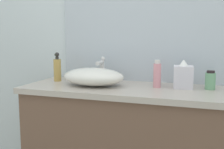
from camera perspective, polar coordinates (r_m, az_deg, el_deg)
The scene contains 8 objects.
bathroom_wall_rear at distance 2.00m, azimuth 8.04°, elevation 11.83°, with size 6.00×0.06×2.60m, color silver.
wall_mirror_panel at distance 1.97m, azimuth 6.22°, elevation 11.93°, with size 1.19×0.01×0.92m, color #B2BCC6.
sink_basin at distance 1.81m, azimuth -3.86°, elevation -0.47°, with size 0.41×0.27×0.12m, color white.
faucet at distance 1.95m, azimuth -2.17°, elevation 1.44°, with size 0.03×0.13×0.18m.
soap_dispenser at distance 2.02m, azimuth -11.24°, elevation 1.16°, with size 0.05×0.05×0.21m.
lotion_bottle at distance 1.76m, azimuth 9.33°, elevation 0.01°, with size 0.05×0.05×0.17m.
perfume_bottle at distance 1.78m, azimuth 19.67°, elevation -1.17°, with size 0.06×0.06×0.12m.
tissue_box at distance 1.78m, azimuth 14.52°, elevation -0.26°, with size 0.13×0.13×0.18m.
Camera 1 is at (0.36, -1.24, 1.17)m, focal length 44.21 mm.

